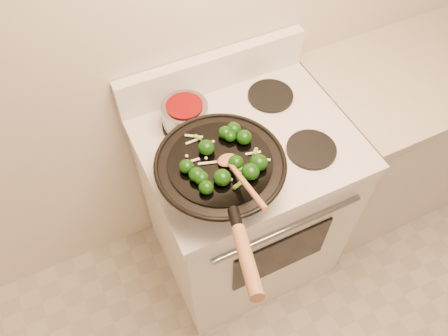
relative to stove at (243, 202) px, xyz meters
name	(u,v)px	position (x,y,z in m)	size (l,w,h in m)	color
stove	(243,202)	(0.00, 0.00, 0.00)	(0.78, 0.67, 1.08)	white
counter_unit	(388,139)	(0.84, 0.03, -0.01)	(0.86, 0.62, 0.91)	silver
wok	(221,173)	(-0.18, -0.16, 0.53)	(0.42, 0.69, 0.26)	black
stirfry	(226,159)	(-0.17, -0.16, 0.61)	(0.28, 0.27, 0.05)	#0F3608
wooden_spoon	(237,173)	(-0.17, -0.24, 0.63)	(0.07, 0.29, 0.13)	#A36940
saucepan	(185,115)	(-0.18, 0.15, 0.51)	(0.17, 0.27, 0.10)	gray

